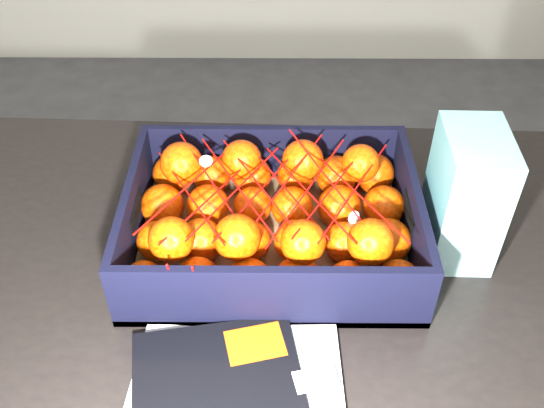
{
  "coord_description": "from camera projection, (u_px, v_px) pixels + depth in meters",
  "views": [
    {
      "loc": [
        0.24,
        -0.93,
        1.44
      ],
      "look_at": [
        0.24,
        -0.28,
        0.86
      ],
      "focal_mm": 40.61,
      "sensor_mm": 36.0,
      "label": 1
    }
  ],
  "objects": [
    {
      "name": "ground",
      "position": [
        183.0,
        375.0,
        1.65
      ],
      "size": [
        3.5,
        3.5,
        0.0
      ],
      "primitive_type": "plane",
      "color": "#373739",
      "rests_on": "ground"
    },
    {
      "name": "retail_carton",
      "position": [
        465.0,
        195.0,
        0.9
      ],
      "size": [
        0.09,
        0.14,
        0.2
      ],
      "primitive_type": "cube",
      "rotation": [
        0.0,
        0.0,
        -0.03
      ],
      "color": "silver",
      "rests_on": "table"
    },
    {
      "name": "table",
      "position": [
        241.0,
        317.0,
        0.98
      ],
      "size": [
        1.23,
        0.85,
        0.75
      ],
      "color": "black",
      "rests_on": "ground"
    },
    {
      "name": "produce_crate",
      "position": [
        272.0,
        228.0,
        0.94
      ],
      "size": [
        0.43,
        0.33,
        0.11
      ],
      "color": "olive",
      "rests_on": "table"
    },
    {
      "name": "mesh_net",
      "position": [
        268.0,
        193.0,
        0.89
      ],
      "size": [
        0.36,
        0.29,
        0.1
      ],
      "color": "red",
      "rests_on": "clementine_heap"
    },
    {
      "name": "clementine_heap",
      "position": [
        274.0,
        216.0,
        0.93
      ],
      "size": [
        0.42,
        0.31,
        0.12
      ],
      "color": "#D63D04",
      "rests_on": "produce_crate"
    }
  ]
}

